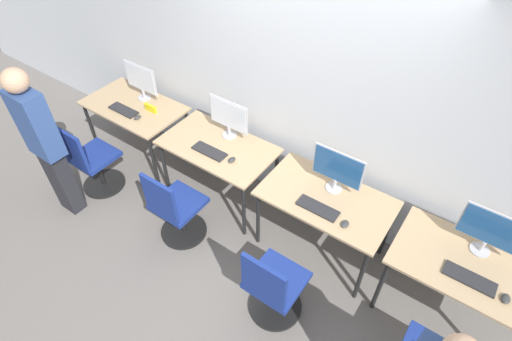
{
  "coord_description": "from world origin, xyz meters",
  "views": [
    {
      "loc": [
        1.51,
        -2.0,
        3.4
      ],
      "look_at": [
        0.0,
        0.14,
        0.9
      ],
      "focal_mm": 28.0,
      "sensor_mm": 36.0,
      "label": 1
    }
  ],
  "objects": [
    {
      "name": "ground_plane",
      "position": [
        0.0,
        0.0,
        0.0
      ],
      "size": [
        20.0,
        20.0,
        0.0
      ],
      "primitive_type": "plane",
      "color": "slate"
    },
    {
      "name": "wall_back",
      "position": [
        0.0,
        0.82,
        1.4
      ],
      "size": [
        12.0,
        0.05,
        2.8
      ],
      "color": "silver",
      "rests_on": "ground_plane"
    },
    {
      "name": "desk_far_left",
      "position": [
        -1.89,
        0.35,
        0.67
      ],
      "size": [
        1.19,
        0.69,
        0.75
      ],
      "color": "tan",
      "rests_on": "ground_plane"
    },
    {
      "name": "monitor_far_left",
      "position": [
        -1.89,
        0.53,
        0.99
      ],
      "size": [
        0.47,
        0.15,
        0.43
      ],
      "color": "#B2B2B7",
      "rests_on": "desk_far_left"
    },
    {
      "name": "keyboard_far_left",
      "position": [
        -1.89,
        0.2,
        0.76
      ],
      "size": [
        0.37,
        0.13,
        0.02
      ],
      "color": "#262628",
      "rests_on": "desk_far_left"
    },
    {
      "name": "mouse_far_left",
      "position": [
        -1.65,
        0.19,
        0.76
      ],
      "size": [
        0.06,
        0.09,
        0.03
      ],
      "color": "#333333",
      "rests_on": "desk_far_left"
    },
    {
      "name": "office_chair_far_left",
      "position": [
        -1.87,
        -0.38,
        0.38
      ],
      "size": [
        0.48,
        0.48,
        0.92
      ],
      "color": "black",
      "rests_on": "ground_plane"
    },
    {
      "name": "person_far_left",
      "position": [
        -1.89,
        -0.75,
        0.95
      ],
      "size": [
        0.36,
        0.23,
        1.72
      ],
      "color": "#232328",
      "rests_on": "ground_plane"
    },
    {
      "name": "desk_left",
      "position": [
        -0.63,
        0.35,
        0.67
      ],
      "size": [
        1.19,
        0.69,
        0.75
      ],
      "color": "tan",
      "rests_on": "ground_plane"
    },
    {
      "name": "monitor_left",
      "position": [
        -0.63,
        0.55,
        0.99
      ],
      "size": [
        0.47,
        0.15,
        0.43
      ],
      "color": "#B2B2B7",
      "rests_on": "desk_left"
    },
    {
      "name": "keyboard_left",
      "position": [
        -0.63,
        0.22,
        0.76
      ],
      "size": [
        0.37,
        0.13,
        0.02
      ],
      "color": "#262628",
      "rests_on": "desk_left"
    },
    {
      "name": "mouse_left",
      "position": [
        -0.36,
        0.24,
        0.76
      ],
      "size": [
        0.06,
        0.09,
        0.03
      ],
      "color": "#333333",
      "rests_on": "desk_left"
    },
    {
      "name": "office_chair_left",
      "position": [
        -0.62,
        -0.36,
        0.38
      ],
      "size": [
        0.48,
        0.48,
        0.92
      ],
      "color": "black",
      "rests_on": "ground_plane"
    },
    {
      "name": "desk_right",
      "position": [
        0.63,
        0.35,
        0.67
      ],
      "size": [
        1.19,
        0.69,
        0.75
      ],
      "color": "tan",
      "rests_on": "ground_plane"
    },
    {
      "name": "monitor_right",
      "position": [
        0.63,
        0.48,
        0.99
      ],
      "size": [
        0.47,
        0.15,
        0.43
      ],
      "color": "#B2B2B7",
      "rests_on": "desk_right"
    },
    {
      "name": "keyboard_right",
      "position": [
        0.63,
        0.18,
        0.76
      ],
      "size": [
        0.37,
        0.13,
        0.02
      ],
      "color": "#262628",
      "rests_on": "desk_right"
    },
    {
      "name": "mouse_right",
      "position": [
        0.9,
        0.15,
        0.76
      ],
      "size": [
        0.06,
        0.09,
        0.03
      ],
      "color": "#333333",
      "rests_on": "desk_right"
    },
    {
      "name": "office_chair_right",
      "position": [
        0.63,
        -0.51,
        0.38
      ],
      "size": [
        0.48,
        0.48,
        0.92
      ],
      "color": "black",
      "rests_on": "ground_plane"
    },
    {
      "name": "desk_far_right",
      "position": [
        1.89,
        0.35,
        0.67
      ],
      "size": [
        1.19,
        0.69,
        0.75
      ],
      "color": "tan",
      "rests_on": "ground_plane"
    },
    {
      "name": "monitor_far_right",
      "position": [
        1.89,
        0.54,
        0.99
      ],
      "size": [
        0.47,
        0.15,
        0.43
      ],
      "color": "#B2B2B7",
      "rests_on": "desk_far_right"
    },
    {
      "name": "keyboard_far_right",
      "position": [
        1.89,
        0.22,
        0.76
      ],
      "size": [
        0.37,
        0.13,
        0.02
      ],
      "color": "#262628",
      "rests_on": "desk_far_right"
    },
    {
      "name": "mouse_far_right",
      "position": [
        2.15,
        0.2,
        0.76
      ],
      "size": [
        0.06,
        0.09,
        0.03
      ],
      "color": "#333333",
      "rests_on": "desk_far_right"
    },
    {
      "name": "placard_far_left",
      "position": [
        -1.63,
        0.38,
        0.79
      ],
      "size": [
        0.16,
        0.03,
        0.08
      ],
      "color": "yellow",
      "rests_on": "desk_far_left"
    }
  ]
}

